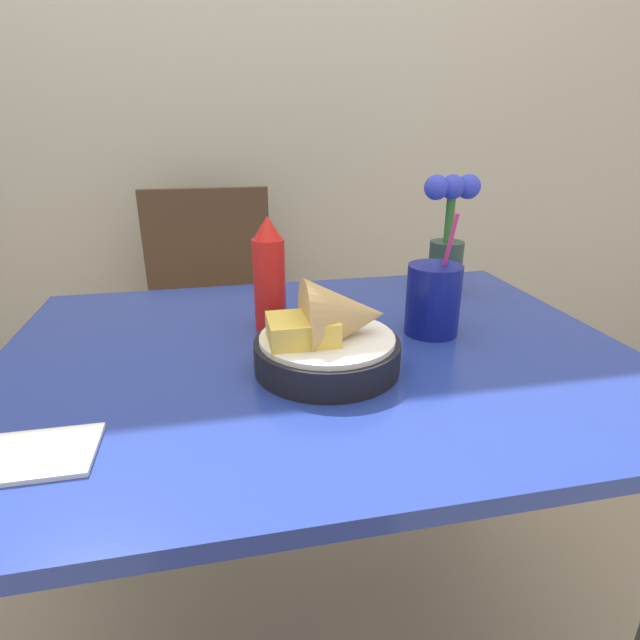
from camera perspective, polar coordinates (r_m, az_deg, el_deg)
wall_window at (r=1.87m, az=-7.97°, el=27.93°), size 7.00×0.06×2.60m
dining_table at (r=0.89m, az=-0.28°, el=-9.70°), size 1.04×0.78×0.73m
chair_far_window at (r=1.65m, az=-12.18°, el=1.13°), size 0.40×0.40×0.90m
food_basket at (r=0.75m, az=1.37°, el=-2.00°), size 0.22×0.22×0.14m
ketchup_bottle at (r=0.89m, az=-5.82°, el=5.03°), size 0.06×0.06×0.21m
drink_cup at (r=0.90m, az=12.78°, el=2.06°), size 0.10×0.10×0.22m
flower_vase at (r=1.12m, az=14.40°, el=9.21°), size 0.12×0.07×0.26m
napkin at (r=0.66m, az=-29.43°, el=-13.22°), size 0.12×0.10×0.01m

